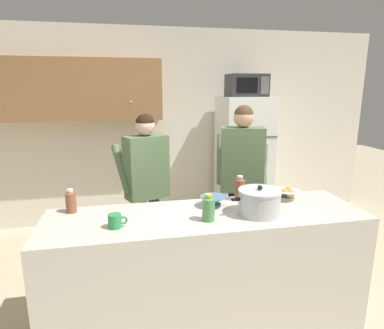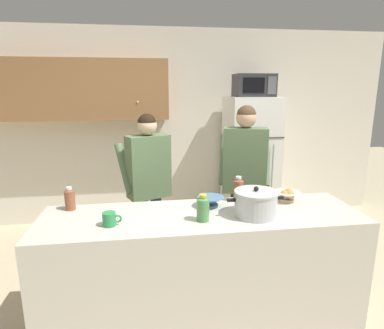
{
  "view_description": "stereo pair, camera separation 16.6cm",
  "coord_description": "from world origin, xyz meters",
  "px_view_note": "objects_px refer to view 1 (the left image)",
  "views": [
    {
      "loc": [
        -0.57,
        -2.21,
        1.84
      ],
      "look_at": [
        0.0,
        0.55,
        1.17
      ],
      "focal_mm": 30.58,
      "sensor_mm": 36.0,
      "label": 1
    },
    {
      "loc": [
        -0.41,
        -2.24,
        1.84
      ],
      "look_at": [
        0.0,
        0.55,
        1.17
      ],
      "focal_mm": 30.58,
      "sensor_mm": 36.0,
      "label": 2
    }
  ],
  "objects_px": {
    "bottle_mid_counter": "(208,208)",
    "bottle_near_edge": "(71,201)",
    "microwave": "(247,85)",
    "person_near_pot": "(146,176)",
    "bottle_far_corner": "(240,188)",
    "person_by_sink": "(242,168)",
    "refrigerator": "(243,162)",
    "bread_bowl": "(287,193)",
    "empty_bowl": "(214,201)",
    "cooking_pot": "(259,202)",
    "coffee_mug": "(115,221)"
  },
  "relations": [
    {
      "from": "bottle_far_corner",
      "to": "bottle_mid_counter",
      "type": "bearing_deg",
      "value": -134.6
    },
    {
      "from": "bottle_near_edge",
      "to": "cooking_pot",
      "type": "bearing_deg",
      "value": -13.17
    },
    {
      "from": "refrigerator",
      "to": "bottle_mid_counter",
      "type": "distance_m",
      "value": 2.21
    },
    {
      "from": "empty_bowl",
      "to": "person_near_pot",
      "type": "bearing_deg",
      "value": 122.61
    },
    {
      "from": "refrigerator",
      "to": "bread_bowl",
      "type": "height_order",
      "value": "refrigerator"
    },
    {
      "from": "coffee_mug",
      "to": "empty_bowl",
      "type": "height_order",
      "value": "coffee_mug"
    },
    {
      "from": "coffee_mug",
      "to": "empty_bowl",
      "type": "relative_size",
      "value": 0.61
    },
    {
      "from": "refrigerator",
      "to": "bottle_far_corner",
      "type": "height_order",
      "value": "refrigerator"
    },
    {
      "from": "microwave",
      "to": "bottle_far_corner",
      "type": "bearing_deg",
      "value": -111.75
    },
    {
      "from": "person_near_pot",
      "to": "bottle_mid_counter",
      "type": "bearing_deg",
      "value": -70.19
    },
    {
      "from": "cooking_pot",
      "to": "bottle_mid_counter",
      "type": "height_order",
      "value": "cooking_pot"
    },
    {
      "from": "microwave",
      "to": "person_near_pot",
      "type": "distance_m",
      "value": 1.86
    },
    {
      "from": "bread_bowl",
      "to": "bottle_near_edge",
      "type": "distance_m",
      "value": 1.73
    },
    {
      "from": "microwave",
      "to": "empty_bowl",
      "type": "relative_size",
      "value": 2.24
    },
    {
      "from": "person_near_pot",
      "to": "empty_bowl",
      "type": "distance_m",
      "value": 0.88
    },
    {
      "from": "bottle_mid_counter",
      "to": "bottle_near_edge",
      "type": "bearing_deg",
      "value": 159.72
    },
    {
      "from": "microwave",
      "to": "person_by_sink",
      "type": "height_order",
      "value": "microwave"
    },
    {
      "from": "microwave",
      "to": "cooking_pot",
      "type": "height_order",
      "value": "microwave"
    },
    {
      "from": "bottle_mid_counter",
      "to": "person_near_pot",
      "type": "bearing_deg",
      "value": 109.81
    },
    {
      "from": "bottle_near_edge",
      "to": "bottle_mid_counter",
      "type": "height_order",
      "value": "bottle_mid_counter"
    },
    {
      "from": "person_by_sink",
      "to": "bottle_near_edge",
      "type": "distance_m",
      "value": 1.66
    },
    {
      "from": "microwave",
      "to": "coffee_mug",
      "type": "xyz_separation_m",
      "value": [
        -1.63,
        -1.94,
        -0.89
      ]
    },
    {
      "from": "person_near_pot",
      "to": "person_by_sink",
      "type": "xyz_separation_m",
      "value": [
        0.95,
        -0.08,
        0.06
      ]
    },
    {
      "from": "refrigerator",
      "to": "coffee_mug",
      "type": "xyz_separation_m",
      "value": [
        -1.63,
        -1.96,
        0.11
      ]
    },
    {
      "from": "refrigerator",
      "to": "bread_bowl",
      "type": "xyz_separation_m",
      "value": [
        -0.23,
        -1.67,
        0.11
      ]
    },
    {
      "from": "bread_bowl",
      "to": "bottle_far_corner",
      "type": "bearing_deg",
      "value": 170.79
    },
    {
      "from": "person_near_pot",
      "to": "bread_bowl",
      "type": "xyz_separation_m",
      "value": [
        1.12,
        -0.71,
        -0.02
      ]
    },
    {
      "from": "empty_bowl",
      "to": "person_by_sink",
      "type": "bearing_deg",
      "value": 54.39
    },
    {
      "from": "person_near_pot",
      "to": "cooking_pot",
      "type": "relative_size",
      "value": 3.75
    },
    {
      "from": "empty_bowl",
      "to": "bottle_far_corner",
      "type": "bearing_deg",
      "value": 21.21
    },
    {
      "from": "microwave",
      "to": "bread_bowl",
      "type": "xyz_separation_m",
      "value": [
        -0.23,
        -1.65,
        -0.89
      ]
    },
    {
      "from": "cooking_pot",
      "to": "bottle_far_corner",
      "type": "bearing_deg",
      "value": 96.17
    },
    {
      "from": "refrigerator",
      "to": "bottle_near_edge",
      "type": "distance_m",
      "value": 2.54
    },
    {
      "from": "bottle_mid_counter",
      "to": "bottle_far_corner",
      "type": "xyz_separation_m",
      "value": [
        0.36,
        0.37,
        0.01
      ]
    },
    {
      "from": "refrigerator",
      "to": "bottle_far_corner",
      "type": "xyz_separation_m",
      "value": [
        -0.63,
        -1.6,
        0.16
      ]
    },
    {
      "from": "person_by_sink",
      "to": "coffee_mug",
      "type": "height_order",
      "value": "person_by_sink"
    },
    {
      "from": "bread_bowl",
      "to": "cooking_pot",
      "type": "bearing_deg",
      "value": -144.1
    },
    {
      "from": "coffee_mug",
      "to": "bottle_far_corner",
      "type": "height_order",
      "value": "bottle_far_corner"
    },
    {
      "from": "microwave",
      "to": "person_near_pot",
      "type": "relative_size",
      "value": 0.3
    },
    {
      "from": "empty_bowl",
      "to": "bottle_mid_counter",
      "type": "height_order",
      "value": "bottle_mid_counter"
    },
    {
      "from": "cooking_pot",
      "to": "bottle_mid_counter",
      "type": "distance_m",
      "value": 0.4
    },
    {
      "from": "cooking_pot",
      "to": "empty_bowl",
      "type": "distance_m",
      "value": 0.37
    },
    {
      "from": "person_by_sink",
      "to": "refrigerator",
      "type": "bearing_deg",
      "value": 68.63
    },
    {
      "from": "refrigerator",
      "to": "person_by_sink",
      "type": "bearing_deg",
      "value": -111.37
    },
    {
      "from": "microwave",
      "to": "person_near_pot",
      "type": "xyz_separation_m",
      "value": [
        -1.36,
        -0.94,
        -0.87
      ]
    },
    {
      "from": "refrigerator",
      "to": "coffee_mug",
      "type": "relative_size",
      "value": 13.13
    },
    {
      "from": "bottle_mid_counter",
      "to": "bottle_far_corner",
      "type": "bearing_deg",
      "value": 45.4
    },
    {
      "from": "person_near_pot",
      "to": "empty_bowl",
      "type": "bearing_deg",
      "value": -57.39
    },
    {
      "from": "bread_bowl",
      "to": "microwave",
      "type": "bearing_deg",
      "value": 81.92
    },
    {
      "from": "person_by_sink",
      "to": "empty_bowl",
      "type": "distance_m",
      "value": 0.82
    }
  ]
}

